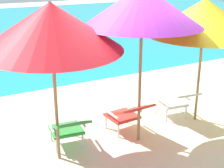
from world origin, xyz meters
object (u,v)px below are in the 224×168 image
beach_umbrella_left (51,26)px  lounge_chair_center (128,113)px  lounge_chair_left (69,127)px  beach_umbrella_right (204,17)px  lounge_chair_right (176,100)px  beach_umbrella_center (142,6)px

beach_umbrella_left → lounge_chair_center: bearing=7.6°
beach_umbrella_left → lounge_chair_left: bearing=34.8°
lounge_chair_left → beach_umbrella_left: size_ratio=0.38×
lounge_chair_center → beach_umbrella_right: 2.19m
lounge_chair_left → lounge_chair_right: (2.27, 0.07, 0.00)m
beach_umbrella_right → lounge_chair_left: bearing=177.1°
lounge_chair_left → beach_umbrella_center: size_ratio=0.35×
lounge_chair_center → beach_umbrella_right: beach_umbrella_right is taller
lounge_chair_center → beach_umbrella_center: bearing=-81.5°
lounge_chair_right → beach_umbrella_right: (0.34, -0.20, 1.61)m
lounge_chair_right → beach_umbrella_left: beach_umbrella_left is taller
lounge_chair_right → beach_umbrella_center: bearing=-162.5°
lounge_chair_left → beach_umbrella_left: bearing=-145.2°
beach_umbrella_left → beach_umbrella_center: 1.43m
lounge_chair_center → beach_umbrella_left: (-1.37, -0.18, 1.69)m
beach_umbrella_left → beach_umbrella_center: beach_umbrella_center is taller
beach_umbrella_left → beach_umbrella_center: size_ratio=0.94×
lounge_chair_right → beach_umbrella_right: beach_umbrella_right is taller
lounge_chair_right → beach_umbrella_left: (-2.51, -0.24, 1.69)m
lounge_chair_left → beach_umbrella_center: 2.24m
lounge_chair_left → lounge_chair_right: same height
beach_umbrella_center → beach_umbrella_right: size_ratio=1.06×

